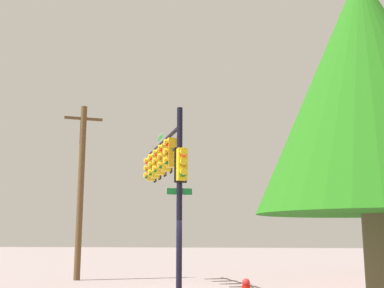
% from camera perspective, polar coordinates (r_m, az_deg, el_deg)
% --- Properties ---
extents(signal_pole_assembly, '(6.71, 2.95, 6.48)m').
position_cam_1_polar(signal_pole_assembly, '(18.97, -3.21, -2.77)').
color(signal_pole_assembly, black).
rests_on(signal_pole_assembly, ground_plane).
extents(utility_pole, '(0.85, 1.69, 8.12)m').
position_cam_1_polar(utility_pole, '(23.01, -13.18, -5.13)').
color(utility_pole, brown).
rests_on(utility_pole, ground_plane).
extents(tree_near, '(3.49, 3.49, 6.21)m').
position_cam_1_polar(tree_near, '(7.81, 20.20, 6.32)').
color(tree_near, brown).
rests_on(tree_near, ground_plane).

